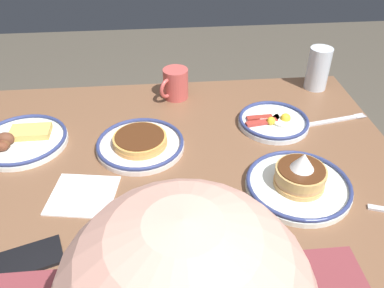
{
  "coord_description": "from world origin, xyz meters",
  "views": [
    {
      "loc": [
        0.01,
        0.82,
        1.4
      ],
      "look_at": [
        -0.07,
        -0.02,
        0.78
      ],
      "focal_mm": 37.13,
      "sensor_mm": 36.0,
      "label": 1
    }
  ],
  "objects_px": {
    "plate_near_main": "(22,140)",
    "plate_far_side": "(299,181)",
    "drinking_glass": "(318,70)",
    "fork_far": "(336,120)",
    "plate_center_pancakes": "(140,143)",
    "paper_napkin": "(83,195)",
    "coffee_mug": "(175,83)",
    "cell_phone": "(25,260)",
    "plate_far_companion": "(274,121)"
  },
  "relations": [
    {
      "from": "plate_near_main",
      "to": "plate_far_side",
      "type": "bearing_deg",
      "value": 160.47
    },
    {
      "from": "drinking_glass",
      "to": "fork_far",
      "type": "xyz_separation_m",
      "value": [
        0.01,
        0.21,
        -0.06
      ]
    },
    {
      "from": "plate_center_pancakes",
      "to": "paper_napkin",
      "type": "xyz_separation_m",
      "value": [
        0.13,
        0.18,
        -0.01
      ]
    },
    {
      "from": "drinking_glass",
      "to": "plate_far_side",
      "type": "bearing_deg",
      "value": 66.45
    },
    {
      "from": "plate_near_main",
      "to": "coffee_mug",
      "type": "relative_size",
      "value": 2.47
    },
    {
      "from": "fork_far",
      "to": "cell_phone",
      "type": "bearing_deg",
      "value": 28.23
    },
    {
      "from": "plate_near_main",
      "to": "drinking_glass",
      "type": "bearing_deg",
      "value": -165.16
    },
    {
      "from": "plate_far_companion",
      "to": "drinking_glass",
      "type": "bearing_deg",
      "value": -133.12
    },
    {
      "from": "plate_far_side",
      "to": "drinking_glass",
      "type": "distance_m",
      "value": 0.54
    },
    {
      "from": "drinking_glass",
      "to": "coffee_mug",
      "type": "bearing_deg",
      "value": 2.64
    },
    {
      "from": "paper_napkin",
      "to": "plate_center_pancakes",
      "type": "bearing_deg",
      "value": -127.26
    },
    {
      "from": "plate_center_pancakes",
      "to": "plate_far_companion",
      "type": "bearing_deg",
      "value": -168.72
    },
    {
      "from": "cell_phone",
      "to": "coffee_mug",
      "type": "bearing_deg",
      "value": -136.81
    },
    {
      "from": "plate_near_main",
      "to": "fork_far",
      "type": "relative_size",
      "value": 1.2
    },
    {
      "from": "coffee_mug",
      "to": "paper_napkin",
      "type": "bearing_deg",
      "value": 61.16
    },
    {
      "from": "plate_far_companion",
      "to": "drinking_glass",
      "type": "xyz_separation_m",
      "value": [
        -0.2,
        -0.21,
        0.05
      ]
    },
    {
      "from": "cell_phone",
      "to": "paper_napkin",
      "type": "xyz_separation_m",
      "value": [
        -0.09,
        -0.18,
        -0.0
      ]
    },
    {
      "from": "coffee_mug",
      "to": "cell_phone",
      "type": "height_order",
      "value": "coffee_mug"
    },
    {
      "from": "plate_far_side",
      "to": "paper_napkin",
      "type": "distance_m",
      "value": 0.51
    },
    {
      "from": "plate_far_companion",
      "to": "coffee_mug",
      "type": "distance_m",
      "value": 0.34
    },
    {
      "from": "plate_near_main",
      "to": "cell_phone",
      "type": "bearing_deg",
      "value": 104.07
    },
    {
      "from": "fork_far",
      "to": "plate_near_main",
      "type": "bearing_deg",
      "value": 1.98
    },
    {
      "from": "coffee_mug",
      "to": "fork_far",
      "type": "distance_m",
      "value": 0.51
    },
    {
      "from": "paper_napkin",
      "to": "fork_far",
      "type": "bearing_deg",
      "value": -160.36
    },
    {
      "from": "plate_far_companion",
      "to": "plate_far_side",
      "type": "bearing_deg",
      "value": 87.11
    },
    {
      "from": "plate_far_side",
      "to": "plate_near_main",
      "type": "bearing_deg",
      "value": -19.53
    },
    {
      "from": "plate_near_main",
      "to": "coffee_mug",
      "type": "xyz_separation_m",
      "value": [
        -0.44,
        -0.22,
        0.04
      ]
    },
    {
      "from": "cell_phone",
      "to": "plate_center_pancakes",
      "type": "bearing_deg",
      "value": -140.88
    },
    {
      "from": "plate_near_main",
      "to": "paper_napkin",
      "type": "relative_size",
      "value": 1.62
    },
    {
      "from": "plate_center_pancakes",
      "to": "coffee_mug",
      "type": "distance_m",
      "value": 0.29
    },
    {
      "from": "plate_near_main",
      "to": "paper_napkin",
      "type": "xyz_separation_m",
      "value": [
        -0.19,
        0.22,
        -0.01
      ]
    },
    {
      "from": "paper_napkin",
      "to": "fork_far",
      "type": "distance_m",
      "value": 0.76
    },
    {
      "from": "drinking_glass",
      "to": "paper_napkin",
      "type": "relative_size",
      "value": 0.95
    },
    {
      "from": "plate_far_companion",
      "to": "drinking_glass",
      "type": "height_order",
      "value": "drinking_glass"
    },
    {
      "from": "coffee_mug",
      "to": "plate_far_side",
      "type": "bearing_deg",
      "value": 119.44
    },
    {
      "from": "coffee_mug",
      "to": "drinking_glass",
      "type": "relative_size",
      "value": 0.69
    },
    {
      "from": "plate_far_side",
      "to": "coffee_mug",
      "type": "height_order",
      "value": "plate_far_side"
    },
    {
      "from": "plate_far_side",
      "to": "coffee_mug",
      "type": "xyz_separation_m",
      "value": [
        0.26,
        -0.47,
        0.03
      ]
    },
    {
      "from": "drinking_glass",
      "to": "cell_phone",
      "type": "distance_m",
      "value": 1.04
    },
    {
      "from": "plate_near_main",
      "to": "plate_far_companion",
      "type": "xyz_separation_m",
      "value": [
        -0.72,
        -0.03,
        -0.0
      ]
    },
    {
      "from": "plate_far_companion",
      "to": "drinking_glass",
      "type": "relative_size",
      "value": 1.46
    },
    {
      "from": "coffee_mug",
      "to": "plate_center_pancakes",
      "type": "bearing_deg",
      "value": 67.5
    },
    {
      "from": "plate_far_side",
      "to": "cell_phone",
      "type": "height_order",
      "value": "plate_far_side"
    },
    {
      "from": "plate_far_side",
      "to": "fork_far",
      "type": "bearing_deg",
      "value": -126.41
    },
    {
      "from": "plate_center_pancakes",
      "to": "coffee_mug",
      "type": "relative_size",
      "value": 2.43
    },
    {
      "from": "drinking_glass",
      "to": "fork_far",
      "type": "relative_size",
      "value": 0.7
    },
    {
      "from": "drinking_glass",
      "to": "cell_phone",
      "type": "bearing_deg",
      "value": 38.35
    },
    {
      "from": "plate_near_main",
      "to": "fork_far",
      "type": "height_order",
      "value": "plate_near_main"
    },
    {
      "from": "plate_far_side",
      "to": "drinking_glass",
      "type": "relative_size",
      "value": 1.77
    },
    {
      "from": "coffee_mug",
      "to": "fork_far",
      "type": "relative_size",
      "value": 0.49
    }
  ]
}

